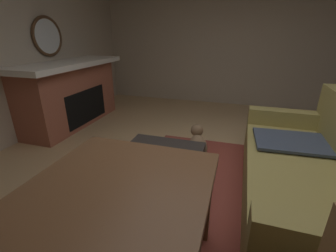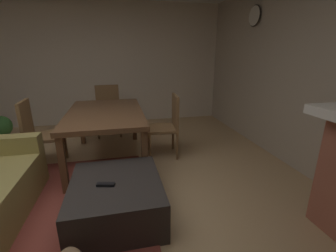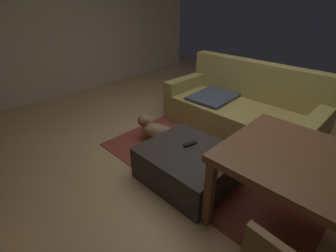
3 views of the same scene
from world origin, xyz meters
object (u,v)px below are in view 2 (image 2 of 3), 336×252
(tv_remote, at_px, (106,184))
(dining_chair_south, at_px, (168,122))
(potted_plant, at_px, (2,128))
(dining_chair_east, at_px, (108,107))
(ottoman_coffee_table, at_px, (117,198))
(wall_clock, at_px, (255,16))
(dining_chair_north, at_px, (37,131))
(dining_table, at_px, (105,116))

(tv_remote, height_order, dining_chair_south, dining_chair_south)
(potted_plant, bearing_deg, dining_chair_east, -84.79)
(dining_chair_east, bearing_deg, ottoman_coffee_table, -177.39)
(ottoman_coffee_table, xyz_separation_m, wall_clock, (1.76, -2.34, 1.90))
(tv_remote, height_order, potted_plant, potted_plant)
(dining_chair_east, bearing_deg, dining_chair_north, 144.04)
(dining_chair_east, distance_m, wall_clock, 3.01)
(ottoman_coffee_table, relative_size, tv_remote, 5.82)
(dining_chair_east, bearing_deg, dining_chair_south, -143.95)
(ottoman_coffee_table, relative_size, wall_clock, 2.84)
(ottoman_coffee_table, height_order, dining_chair_north, dining_chair_north)
(dining_table, xyz_separation_m, wall_clock, (0.48, -2.45, 1.42))
(ottoman_coffee_table, bearing_deg, potted_plant, 38.93)
(dining_chair_south, distance_m, potted_plant, 2.90)
(dining_chair_east, height_order, dining_chair_north, same)
(dining_chair_east, relative_size, dining_chair_south, 1.00)
(dining_table, xyz_separation_m, dining_chair_north, (-0.00, 0.90, -0.14))
(potted_plant, bearing_deg, ottoman_coffee_table, -141.07)
(ottoman_coffee_table, height_order, dining_chair_east, dining_chair_east)
(wall_clock, bearing_deg, dining_chair_south, 107.34)
(dining_chair_north, height_order, potted_plant, dining_chair_north)
(dining_chair_south, relative_size, wall_clock, 2.83)
(dining_chair_south, distance_m, wall_clock, 2.26)
(tv_remote, bearing_deg, dining_chair_east, 13.41)
(dining_chair_east, relative_size, wall_clock, 2.83)
(ottoman_coffee_table, relative_size, dining_chair_north, 1.00)
(wall_clock, bearing_deg, dining_table, 101.00)
(ottoman_coffee_table, height_order, tv_remote, tv_remote)
(ottoman_coffee_table, relative_size, potted_plant, 1.90)
(potted_plant, bearing_deg, dining_chair_north, -140.33)
(dining_chair_east, distance_m, dining_chair_south, 1.53)
(dining_table, height_order, wall_clock, wall_clock)
(dining_chair_east, relative_size, dining_chair_north, 1.00)
(dining_table, bearing_deg, ottoman_coffee_table, -175.03)
(ottoman_coffee_table, xyz_separation_m, tv_remote, (-0.06, 0.09, 0.20))
(tv_remote, bearing_deg, dining_chair_south, -20.41)
(tv_remote, xyz_separation_m, potted_plant, (2.41, 1.81, -0.11))
(ottoman_coffee_table, bearing_deg, dining_chair_south, -31.64)
(dining_chair_south, bearing_deg, wall_clock, -72.66)
(ottoman_coffee_table, relative_size, dining_chair_south, 1.00)
(tv_remote, relative_size, dining_chair_north, 0.17)
(ottoman_coffee_table, bearing_deg, dining_chair_north, 38.29)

